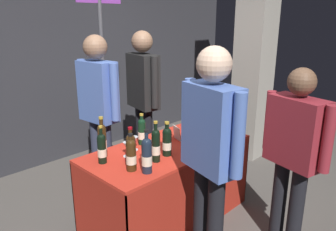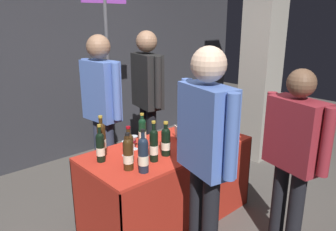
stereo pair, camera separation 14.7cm
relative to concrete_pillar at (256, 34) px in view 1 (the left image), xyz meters
name	(u,v)px [view 1 (the left image)]	position (x,y,z in m)	size (l,w,h in m)	color
ground_plane	(168,217)	(-1.95, -0.30, -1.68)	(12.00, 12.00, 0.00)	#514C47
back_partition	(52,50)	(-1.95, 1.80, -0.19)	(6.81, 0.12, 2.97)	#2D2D33
concrete_pillar	(256,34)	(0.00, 0.00, 0.00)	(0.41, 0.41, 3.36)	gray
tasting_table	(168,169)	(-1.95, -0.30, -1.16)	(1.58, 0.75, 0.75)	red
featured_wine_bottle	(167,141)	(-2.09, -0.43, -0.80)	(0.08, 0.08, 0.30)	black
display_bottle_0	(131,154)	(-2.49, -0.44, -0.80)	(0.08, 0.08, 0.30)	#38230F
display_bottle_1	(193,129)	(-1.71, -0.40, -0.79)	(0.08, 0.08, 0.33)	black
display_bottle_2	(147,155)	(-2.44, -0.55, -0.79)	(0.08, 0.08, 0.35)	#192333
display_bottle_3	(102,148)	(-2.57, -0.16, -0.80)	(0.07, 0.07, 0.32)	black
display_bottle_4	(131,148)	(-2.41, -0.33, -0.80)	(0.08, 0.08, 0.31)	#38230F
display_bottle_5	(156,145)	(-2.25, -0.46, -0.79)	(0.07, 0.07, 0.35)	black
display_bottle_6	(209,132)	(-1.69, -0.57, -0.79)	(0.07, 0.07, 0.33)	black
display_bottle_7	(142,131)	(-2.08, -0.09, -0.80)	(0.07, 0.07, 0.30)	black
display_bottle_8	(102,140)	(-2.50, -0.06, -0.78)	(0.07, 0.07, 0.35)	#38230F
wine_glass_near_vendor	(134,141)	(-2.22, -0.14, -0.84)	(0.08, 0.08, 0.12)	silver
wine_glass_mid	(127,146)	(-2.36, -0.21, -0.83)	(0.07, 0.07, 0.13)	silver
wine_glass_near_taster	(154,145)	(-2.18, -0.37, -0.83)	(0.07, 0.07, 0.14)	silver
flower_vase	(201,120)	(-1.36, -0.20, -0.83)	(0.10, 0.10, 0.39)	tan
brochure_stand	(177,133)	(-1.77, -0.24, -0.86)	(0.13, 0.01, 0.14)	silver
vendor_presenter	(99,103)	(-2.14, 0.51, -0.63)	(0.25, 0.58, 1.74)	#2D3347
vendor_assistant	(143,91)	(-1.50, 0.55, -0.61)	(0.29, 0.59, 1.75)	black
taster_foreground_right	(294,146)	(-1.55, -1.30, -0.76)	(0.31, 0.60, 1.54)	black
taster_foreground_left	(211,145)	(-2.23, -1.00, -0.64)	(0.31, 0.59, 1.72)	black
booth_signpost	(103,60)	(-1.81, 0.89, -0.25)	(0.57, 0.04, 2.27)	#47474C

